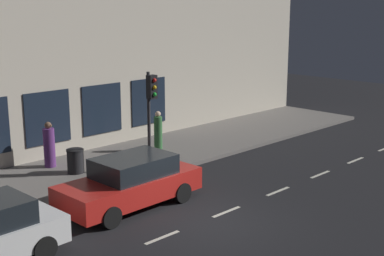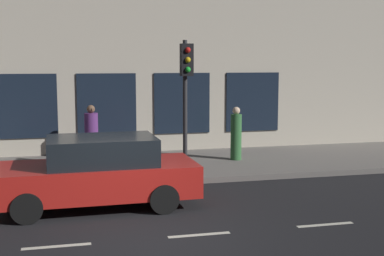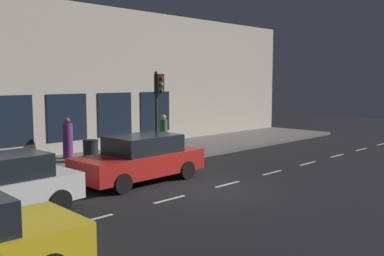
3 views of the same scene
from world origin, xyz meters
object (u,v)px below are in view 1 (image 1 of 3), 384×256
(parked_car_1, at_px, (131,182))
(traffic_light, at_px, (151,101))
(trash_bin, at_px, (75,161))
(pedestrian_1, at_px, (158,132))
(pedestrian_0, at_px, (49,146))

(parked_car_1, bearing_deg, traffic_light, -53.50)
(traffic_light, bearing_deg, trash_bin, 48.55)
(traffic_light, relative_size, trash_bin, 4.14)
(pedestrian_1, distance_m, trash_bin, 4.17)
(traffic_light, distance_m, trash_bin, 3.52)
(traffic_light, xyz_separation_m, pedestrian_0, (3.15, 2.34, -1.83))
(pedestrian_0, xyz_separation_m, trash_bin, (-1.32, -0.27, -0.34))
(traffic_light, bearing_deg, pedestrian_0, 36.56)
(pedestrian_0, height_order, pedestrian_1, pedestrian_0)
(traffic_light, relative_size, pedestrian_1, 2.18)
(traffic_light, height_order, trash_bin, traffic_light)
(parked_car_1, xyz_separation_m, pedestrian_0, (5.08, -0.17, 0.14))
(parked_car_1, xyz_separation_m, pedestrian_1, (3.94, -4.59, 0.14))
(traffic_light, distance_m, pedestrian_1, 3.44)
(parked_car_1, bearing_deg, pedestrian_0, -2.93)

